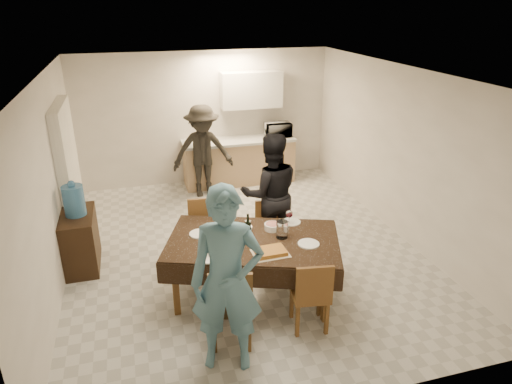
# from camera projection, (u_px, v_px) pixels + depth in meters

# --- Properties ---
(floor) EXTENTS (5.00, 6.00, 0.02)m
(floor) POSITION_uv_depth(u_px,v_px,m) (243.00, 249.00, 6.89)
(floor) COLOR beige
(floor) RESTS_ON ground
(ceiling) EXTENTS (5.00, 6.00, 0.02)m
(ceiling) POSITION_uv_depth(u_px,v_px,m) (241.00, 73.00, 5.87)
(ceiling) COLOR white
(ceiling) RESTS_ON wall_back
(wall_back) EXTENTS (5.00, 0.02, 2.60)m
(wall_back) POSITION_uv_depth(u_px,v_px,m) (205.00, 118.00, 9.04)
(wall_back) COLOR silver
(wall_back) RESTS_ON floor
(wall_front) EXTENTS (5.00, 0.02, 2.60)m
(wall_front) POSITION_uv_depth(u_px,v_px,m) (333.00, 289.00, 3.72)
(wall_front) COLOR silver
(wall_front) RESTS_ON floor
(wall_left) EXTENTS (0.02, 6.00, 2.60)m
(wall_left) POSITION_uv_depth(u_px,v_px,m) (51.00, 186.00, 5.75)
(wall_left) COLOR silver
(wall_left) RESTS_ON floor
(wall_right) EXTENTS (0.02, 6.00, 2.60)m
(wall_right) POSITION_uv_depth(u_px,v_px,m) (400.00, 153.00, 7.01)
(wall_right) COLOR silver
(wall_right) RESTS_ON floor
(stub_partition) EXTENTS (0.15, 1.40, 2.10)m
(stub_partition) POSITION_uv_depth(u_px,v_px,m) (69.00, 172.00, 6.93)
(stub_partition) COLOR white
(stub_partition) RESTS_ON floor
(kitchen_base_cabinet) EXTENTS (2.20, 0.60, 0.86)m
(kitchen_base_cabinet) POSITION_uv_depth(u_px,v_px,m) (239.00, 162.00, 9.24)
(kitchen_base_cabinet) COLOR tan
(kitchen_base_cabinet) RESTS_ON floor
(kitchen_worktop) EXTENTS (2.24, 0.64, 0.05)m
(kitchen_worktop) POSITION_uv_depth(u_px,v_px,m) (239.00, 141.00, 9.07)
(kitchen_worktop) COLOR beige
(kitchen_worktop) RESTS_ON kitchen_base_cabinet
(upper_cabinet) EXTENTS (1.20, 0.34, 0.70)m
(upper_cabinet) POSITION_uv_depth(u_px,v_px,m) (251.00, 90.00, 8.89)
(upper_cabinet) COLOR silver
(upper_cabinet) RESTS_ON wall_back
(dining_table) EXTENTS (2.33, 1.83, 0.80)m
(dining_table) POSITION_uv_depth(u_px,v_px,m) (253.00, 242.00, 5.53)
(dining_table) COLOR black
(dining_table) RESTS_ON floor
(chair_near_left) EXTENTS (0.54, 0.55, 0.54)m
(chair_near_left) POSITION_uv_depth(u_px,v_px,m) (233.00, 299.00, 4.73)
(chair_near_left) COLOR brown
(chair_near_left) RESTS_ON floor
(chair_near_right) EXTENTS (0.47, 0.47, 0.49)m
(chair_near_right) POSITION_uv_depth(u_px,v_px,m) (313.00, 289.00, 4.99)
(chair_near_right) COLOR brown
(chair_near_right) RESTS_ON floor
(chair_far_left) EXTENTS (0.49, 0.49, 0.53)m
(chair_far_left) POSITION_uv_depth(u_px,v_px,m) (207.00, 234.00, 6.06)
(chair_far_left) COLOR brown
(chair_far_left) RESTS_ON floor
(chair_far_right) EXTENTS (0.46, 0.46, 0.46)m
(chair_far_right) POSITION_uv_depth(u_px,v_px,m) (271.00, 230.00, 6.33)
(chair_far_right) COLOR brown
(chair_far_right) RESTS_ON floor
(console) EXTENTS (0.43, 0.86, 0.79)m
(console) POSITION_uv_depth(u_px,v_px,m) (81.00, 241.00, 6.31)
(console) COLOR black
(console) RESTS_ON floor
(water_jug) EXTENTS (0.28, 0.28, 0.42)m
(water_jug) POSITION_uv_depth(u_px,v_px,m) (74.00, 201.00, 6.08)
(water_jug) COLOR #4485C0
(water_jug) RESTS_ON console
(wine_bottle) EXTENTS (0.08, 0.08, 0.32)m
(wine_bottle) POSITION_uv_depth(u_px,v_px,m) (248.00, 226.00, 5.49)
(wine_bottle) COLOR black
(wine_bottle) RESTS_ON dining_table
(water_pitcher) EXTENTS (0.14, 0.14, 0.22)m
(water_pitcher) POSITION_uv_depth(u_px,v_px,m) (282.00, 229.00, 5.52)
(water_pitcher) COLOR white
(water_pitcher) RESTS_ON dining_table
(savoury_tart) EXTENTS (0.42, 0.32, 0.05)m
(savoury_tart) POSITION_uv_depth(u_px,v_px,m) (270.00, 252.00, 5.20)
(savoury_tart) COLOR #B58135
(savoury_tart) RESTS_ON dining_table
(salad_bowl) EXTENTS (0.20, 0.20, 0.08)m
(salad_bowl) POSITION_uv_depth(u_px,v_px,m) (272.00, 227.00, 5.74)
(salad_bowl) COLOR white
(salad_bowl) RESTS_ON dining_table
(mushroom_dish) EXTENTS (0.21, 0.21, 0.04)m
(mushroom_dish) POSITION_uv_depth(u_px,v_px,m) (243.00, 228.00, 5.75)
(mushroom_dish) COLOR white
(mushroom_dish) RESTS_ON dining_table
(wine_glass_a) EXTENTS (0.09, 0.09, 0.20)m
(wine_glass_a) POSITION_uv_depth(u_px,v_px,m) (212.00, 248.00, 5.12)
(wine_glass_a) COLOR white
(wine_glass_a) RESTS_ON dining_table
(wine_glass_b) EXTENTS (0.09, 0.09, 0.20)m
(wine_glass_b) POSITION_uv_depth(u_px,v_px,m) (289.00, 217.00, 5.84)
(wine_glass_b) COLOR white
(wine_glass_b) RESTS_ON dining_table
(wine_glass_c) EXTENTS (0.08, 0.08, 0.17)m
(wine_glass_c) POSITION_uv_depth(u_px,v_px,m) (231.00, 224.00, 5.70)
(wine_glass_c) COLOR white
(wine_glass_c) RESTS_ON dining_table
(plate_near_left) EXTENTS (0.24, 0.24, 0.01)m
(plate_near_left) POSITION_uv_depth(u_px,v_px,m) (209.00, 258.00, 5.10)
(plate_near_left) COLOR white
(plate_near_left) RESTS_ON dining_table
(plate_near_right) EXTENTS (0.26, 0.26, 0.01)m
(plate_near_right) POSITION_uv_depth(u_px,v_px,m) (309.00, 244.00, 5.40)
(plate_near_right) COLOR white
(plate_near_right) RESTS_ON dining_table
(plate_far_left) EXTENTS (0.26, 0.26, 0.02)m
(plate_far_left) POSITION_uv_depth(u_px,v_px,m) (200.00, 234.00, 5.63)
(plate_far_left) COLOR white
(plate_far_left) RESTS_ON dining_table
(plate_far_right) EXTENTS (0.24, 0.24, 0.01)m
(plate_far_right) POSITION_uv_depth(u_px,v_px,m) (291.00, 222.00, 5.93)
(plate_far_right) COLOR white
(plate_far_right) RESTS_ON dining_table
(microwave) EXTENTS (0.50, 0.34, 0.28)m
(microwave) POSITION_uv_depth(u_px,v_px,m) (278.00, 130.00, 9.21)
(microwave) COLOR silver
(microwave) RESTS_ON kitchen_worktop
(person_near) EXTENTS (0.81, 0.65, 1.95)m
(person_near) POSITION_uv_depth(u_px,v_px,m) (227.00, 282.00, 4.38)
(person_near) COLOR #56869D
(person_near) RESTS_ON floor
(person_far) EXTENTS (0.94, 0.77, 1.80)m
(person_far) POSITION_uv_depth(u_px,v_px,m) (270.00, 194.00, 6.55)
(person_far) COLOR black
(person_far) RESTS_ON floor
(person_kitchen) EXTENTS (1.13, 0.65, 1.74)m
(person_kitchen) POSITION_uv_depth(u_px,v_px,m) (203.00, 151.00, 8.47)
(person_kitchen) COLOR black
(person_kitchen) RESTS_ON floor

